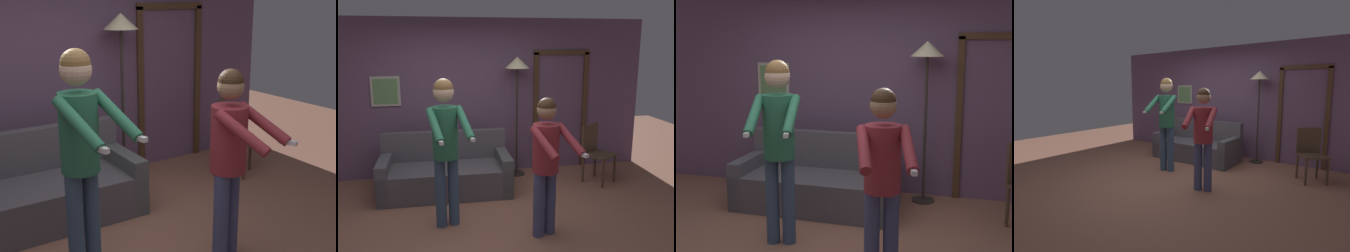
{
  "view_description": "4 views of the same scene",
  "coord_description": "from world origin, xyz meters",
  "views": [
    {
      "loc": [
        -1.69,
        -2.93,
        2.19
      ],
      "look_at": [
        0.33,
        0.04,
        1.17
      ],
      "focal_mm": 50.0,
      "sensor_mm": 36.0,
      "label": 1
    },
    {
      "loc": [
        -0.51,
        -4.08,
        2.24
      ],
      "look_at": [
        0.36,
        0.11,
        1.26
      ],
      "focal_mm": 40.0,
      "sensor_mm": 36.0,
      "label": 2
    },
    {
      "loc": [
        1.4,
        -3.84,
        2.01
      ],
      "look_at": [
        0.35,
        0.04,
        1.26
      ],
      "focal_mm": 50.0,
      "sensor_mm": 36.0,
      "label": 3
    },
    {
      "loc": [
        2.8,
        -3.7,
        1.63
      ],
      "look_at": [
        0.23,
        -0.07,
        0.98
      ],
      "focal_mm": 28.0,
      "sensor_mm": 36.0,
      "label": 4
    }
  ],
  "objects": [
    {
      "name": "person_standing_left",
      "position": [
        -0.34,
        0.22,
        1.12
      ],
      "size": [
        0.53,
        0.73,
        1.82
      ],
      "color": "#374F6E",
      "rests_on": "ground_plane"
    },
    {
      "name": "back_wall_assembly",
      "position": [
        0.02,
        2.11,
        1.3
      ],
      "size": [
        6.4,
        0.1,
        2.6
      ],
      "color": "#694C6B",
      "rests_on": "ground_plane"
    },
    {
      "name": "dining_chair_distant",
      "position": [
        2.06,
        1.27,
        0.53
      ],
      "size": [
        0.58,
        0.58,
        0.93
      ],
      "color": "#4C3828",
      "rests_on": "ground_plane"
    },
    {
      "name": "torchiere_lamp",
      "position": [
        0.9,
        1.83,
        1.72
      ],
      "size": [
        0.4,
        0.4,
        1.98
      ],
      "color": "#332D28",
      "rests_on": "ground_plane"
    },
    {
      "name": "person_standing_right",
      "position": [
        0.75,
        -0.24,
        0.98
      ],
      "size": [
        0.55,
        0.65,
        1.63
      ],
      "color": "#434975",
      "rests_on": "ground_plane"
    },
    {
      "name": "couch",
      "position": [
        -0.32,
        1.3,
        0.28
      ],
      "size": [
        1.92,
        0.89,
        0.87
      ],
      "color": "#534E55",
      "rests_on": "ground_plane"
    }
  ]
}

